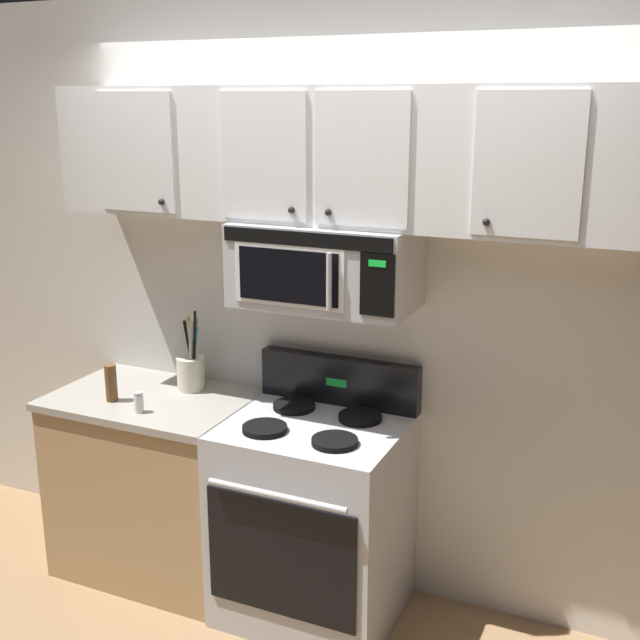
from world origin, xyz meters
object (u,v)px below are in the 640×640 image
over_range_microwave (325,265)px  pepper_mill (111,383)px  stove_range (314,516)px  salt_shaker (139,402)px  utensil_crock_cream (191,370)px

over_range_microwave → pepper_mill: bearing=-166.1°
stove_range → pepper_mill: (-0.97, -0.12, 0.52)m
stove_range → salt_shaker: stove_range is taller
utensil_crock_cream → pepper_mill: bearing=-132.1°
stove_range → salt_shaker: 0.92m
stove_range → utensil_crock_cream: utensil_crock_cream is taller
stove_range → salt_shaker: bearing=-166.2°
over_range_microwave → salt_shaker: bearing=-158.3°
utensil_crock_cream → salt_shaker: utensil_crock_cream is taller
stove_range → over_range_microwave: (-0.00, 0.12, 1.11)m
stove_range → utensil_crock_cream: bearing=167.7°
salt_shaker → over_range_microwave: bearing=21.7°
stove_range → over_range_microwave: size_ratio=1.47×
salt_shaker → pepper_mill: (-0.20, 0.07, 0.04)m
stove_range → salt_shaker: (-0.77, -0.19, 0.48)m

